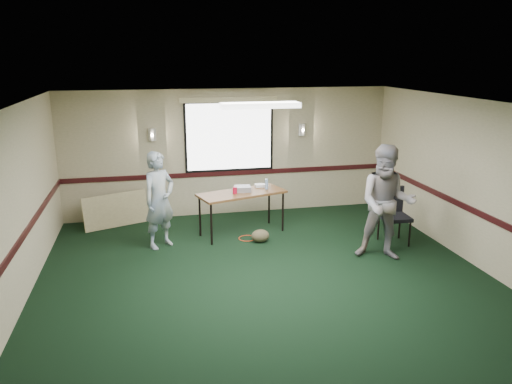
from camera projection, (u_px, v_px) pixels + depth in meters
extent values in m
plane|color=black|center=(275.00, 294.00, 7.28)|extent=(8.00, 8.00, 0.00)
plane|color=tan|center=(229.00, 153.00, 10.68)|extent=(7.00, 0.00, 7.00)
plane|color=tan|center=(4.00, 223.00, 6.20)|extent=(0.00, 8.00, 8.00)
plane|color=tan|center=(497.00, 192.00, 7.63)|extent=(0.00, 8.00, 8.00)
plane|color=silver|center=(277.00, 108.00, 6.56)|extent=(8.00, 8.00, 0.00)
cube|color=black|center=(230.00, 173.00, 10.79)|extent=(7.00, 0.03, 0.10)
cube|color=black|center=(10.00, 257.00, 6.32)|extent=(0.03, 8.00, 0.10)
cube|color=black|center=(492.00, 220.00, 7.75)|extent=(0.03, 8.00, 0.10)
cube|color=black|center=(229.00, 137.00, 10.57)|extent=(1.90, 0.01, 1.50)
cube|color=white|center=(229.00, 137.00, 10.56)|extent=(1.80, 0.02, 1.40)
cube|color=beige|center=(229.00, 100.00, 10.36)|extent=(2.05, 0.08, 0.10)
cylinder|color=silver|center=(152.00, 135.00, 10.18)|extent=(0.16, 0.16, 0.25)
cylinder|color=silver|center=(302.00, 130.00, 10.84)|extent=(0.16, 0.16, 0.25)
cube|color=white|center=(260.00, 105.00, 7.51)|extent=(1.20, 0.32, 0.08)
cube|color=#513817|center=(242.00, 193.00, 9.55)|extent=(1.79, 1.12, 0.04)
cylinder|color=black|center=(211.00, 224.00, 9.07)|extent=(0.04, 0.04, 0.79)
cylinder|color=black|center=(283.00, 212.00, 9.79)|extent=(0.04, 0.04, 0.79)
cylinder|color=black|center=(200.00, 216.00, 9.52)|extent=(0.04, 0.04, 0.79)
cylinder|color=black|center=(269.00, 205.00, 10.24)|extent=(0.04, 0.04, 0.79)
cube|color=gray|center=(243.00, 189.00, 9.59)|extent=(0.32, 0.28, 0.10)
cube|color=silver|center=(260.00, 185.00, 9.94)|extent=(0.20, 0.16, 0.05)
cylinder|color=#B00B28|center=(235.00, 190.00, 9.43)|extent=(0.08, 0.08, 0.12)
cylinder|color=#7DA0CD|center=(267.00, 184.00, 9.74)|extent=(0.06, 0.06, 0.20)
ellipsoid|color=#483F29|center=(260.00, 236.00, 9.28)|extent=(0.36, 0.29, 0.24)
torus|color=red|center=(247.00, 238.00, 9.47)|extent=(0.36, 0.36, 0.02)
cube|color=#9D8B61|center=(116.00, 210.00, 10.09)|extent=(1.29, 0.67, 0.67)
cube|color=black|center=(395.00, 217.00, 9.13)|extent=(0.52, 0.52, 0.07)
cube|color=black|center=(390.00, 199.00, 9.29)|extent=(0.50, 0.08, 0.50)
cylinder|color=black|center=(388.00, 236.00, 8.97)|extent=(0.03, 0.03, 0.47)
cylinder|color=black|center=(410.00, 234.00, 9.04)|extent=(0.03, 0.03, 0.47)
cylinder|color=black|center=(378.00, 228.00, 9.37)|extent=(0.03, 0.03, 0.47)
cylinder|color=black|center=(399.00, 227.00, 9.44)|extent=(0.03, 0.03, 0.47)
imported|color=#435F93|center=(159.00, 200.00, 8.88)|extent=(0.76, 0.72, 1.75)
imported|color=slate|center=(387.00, 203.00, 8.33)|extent=(1.18, 1.07, 1.96)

